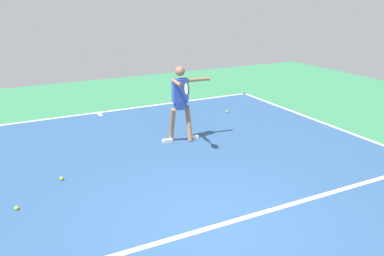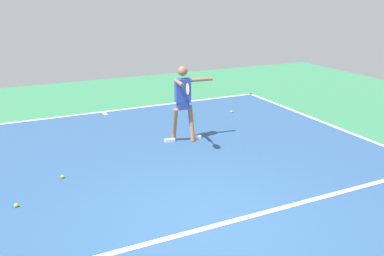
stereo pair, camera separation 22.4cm
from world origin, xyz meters
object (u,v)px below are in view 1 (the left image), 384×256
tennis_player (181,99)px  tennis_ball_far_corner (227,111)px  tennis_ball_by_baseline (16,208)px  tennis_ball_by_sideline (61,178)px

tennis_player → tennis_ball_far_corner: bearing=-138.7°
tennis_ball_by_baseline → tennis_ball_far_corner: (-5.85, -3.15, 0.00)m
tennis_ball_far_corner → tennis_ball_by_sideline: size_ratio=1.00×
tennis_player → tennis_ball_by_sideline: (2.85, 0.86, -0.97)m
tennis_ball_far_corner → tennis_ball_by_sideline: same height
tennis_ball_by_sideline → tennis_ball_far_corner: bearing=-154.7°
tennis_ball_far_corner → tennis_ball_by_baseline: bearing=28.3°
tennis_player → tennis_ball_by_sideline: 3.12m
tennis_ball_by_baseline → tennis_ball_by_sideline: bearing=-136.7°
tennis_player → tennis_ball_far_corner: (-2.18, -1.51, -0.97)m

